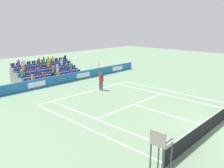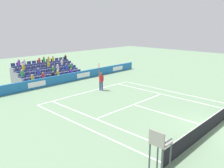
% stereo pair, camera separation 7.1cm
% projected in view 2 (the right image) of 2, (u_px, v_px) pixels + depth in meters
% --- Properties ---
extents(ground_plane, '(80.00, 80.00, 0.00)m').
position_uv_depth(ground_plane, '(213.00, 128.00, 14.67)').
color(ground_plane, gray).
extents(line_baseline, '(10.97, 0.10, 0.01)m').
position_uv_depth(line_baseline, '(89.00, 91.00, 22.66)').
color(line_baseline, white).
rests_on(line_baseline, ground).
extents(line_service, '(8.23, 0.10, 0.01)m').
position_uv_depth(line_service, '(133.00, 105.00, 18.97)').
color(line_service, white).
rests_on(line_service, ground).
extents(line_centre_service, '(0.10, 6.40, 0.01)m').
position_uv_depth(line_centre_service, '(168.00, 115.00, 16.82)').
color(line_centre_service, white).
rests_on(line_centre_service, ground).
extents(line_singles_sideline_left, '(0.10, 11.89, 0.01)m').
position_uv_depth(line_singles_sideline_left, '(100.00, 121.00, 15.79)').
color(line_singles_sideline_left, white).
rests_on(line_singles_sideline_left, ground).
extents(line_singles_sideline_right, '(0.10, 11.89, 0.01)m').
position_uv_depth(line_singles_sideline_right, '(165.00, 95.00, 21.53)').
color(line_singles_sideline_right, white).
rests_on(line_singles_sideline_right, ground).
extents(line_doubles_sideline_left, '(0.10, 11.89, 0.01)m').
position_uv_depth(line_doubles_sideline_left, '(85.00, 127.00, 14.84)').
color(line_doubles_sideline_left, white).
rests_on(line_doubles_sideline_left, ground).
extents(line_doubles_sideline_right, '(0.10, 11.89, 0.01)m').
position_uv_depth(line_doubles_sideline_right, '(173.00, 92.00, 22.49)').
color(line_doubles_sideline_right, white).
rests_on(line_doubles_sideline_right, ground).
extents(line_centre_mark, '(0.10, 0.20, 0.01)m').
position_uv_depth(line_centre_mark, '(90.00, 92.00, 22.59)').
color(line_centre_mark, white).
rests_on(line_centre_mark, ground).
extents(sponsor_barrier, '(23.94, 0.22, 0.97)m').
position_uv_depth(sponsor_barrier, '(62.00, 79.00, 25.62)').
color(sponsor_barrier, '#1E66AD').
rests_on(sponsor_barrier, ground).
extents(tennis_net, '(11.97, 0.10, 1.07)m').
position_uv_depth(tennis_net, '(214.00, 121.00, 14.55)').
color(tennis_net, '#33383D').
rests_on(tennis_net, ground).
extents(tennis_player, '(0.52, 0.39, 2.85)m').
position_uv_depth(tennis_player, '(101.00, 81.00, 22.78)').
color(tennis_player, navy).
rests_on(tennis_player, ground).
extents(umpire_chair, '(0.70, 0.70, 2.34)m').
position_uv_depth(umpire_chair, '(159.00, 148.00, 9.35)').
color(umpire_chair, '#474C54').
rests_on(umpire_chair, ground).
extents(stadium_stand, '(7.44, 3.80, 2.61)m').
position_uv_depth(stadium_stand, '(47.00, 73.00, 27.54)').
color(stadium_stand, gray).
rests_on(stadium_stand, ground).
extents(loose_tennis_ball, '(0.07, 0.07, 0.07)m').
position_uv_depth(loose_tennis_ball, '(174.00, 118.00, 16.26)').
color(loose_tennis_ball, '#D1E533').
rests_on(loose_tennis_ball, ground).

